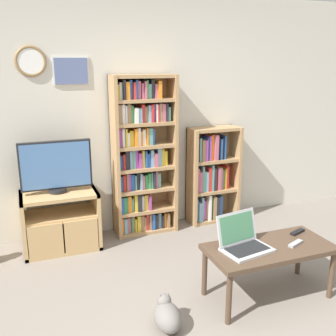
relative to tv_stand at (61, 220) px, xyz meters
The scene contains 10 objects.
wall_back 1.37m from the tv_stand, 18.53° to the left, with size 6.23×0.09×2.60m.
tv_stand is the anchor object (origin of this frame).
television 0.57m from the tv_stand, 105.65° to the left, with size 0.70×0.18×0.53m.
bookshelf_tall 1.08m from the tv_stand, ahead, with size 0.69×0.30×1.76m.
bookshelf_short 1.79m from the tv_stand, ahead, with size 0.61×0.28×1.15m.
coffee_table 2.11m from the tv_stand, 45.21° to the right, with size 1.04×0.49×0.45m.
laptop 1.94m from the tv_stand, 48.94° to the right, with size 0.42×0.36×0.27m.
remote_near_laptop 2.31m from the tv_stand, 42.31° to the right, with size 0.16×0.10×0.02m.
remote_far_from_laptop 2.32m from the tv_stand, 36.41° to the right, with size 0.17×0.10×0.02m.
cat 1.70m from the tv_stand, 70.21° to the right, with size 0.21×0.55×0.25m.
Camera 1 is at (-1.20, -1.94, 1.89)m, focal length 42.00 mm.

